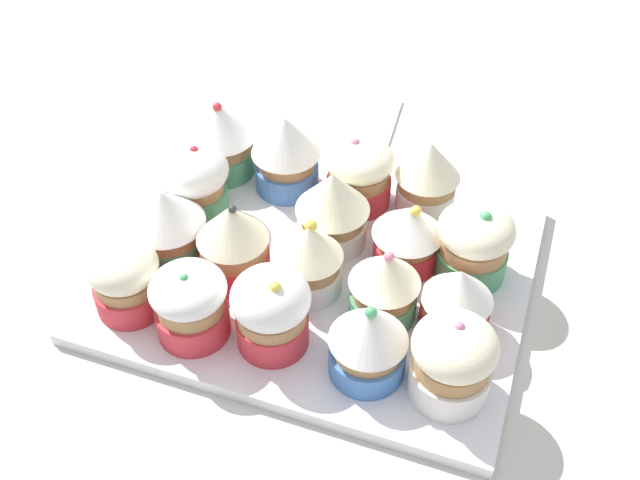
# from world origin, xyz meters

# --- Properties ---
(ground_plane) EXTENTS (1.80, 1.80, 0.03)m
(ground_plane) POSITION_xyz_m (0.00, 0.00, -0.01)
(ground_plane) COLOR beige
(baking_tray) EXTENTS (0.29, 0.35, 0.01)m
(baking_tray) POSITION_xyz_m (0.00, 0.00, 0.01)
(baking_tray) COLOR silver
(baking_tray) RESTS_ON ground_plane
(cupcake_0) EXTENTS (0.06, 0.06, 0.07)m
(cupcake_0) POSITION_xyz_m (-0.09, -0.13, 0.05)
(cupcake_0) COLOR white
(cupcake_0) RESTS_ON baking_tray
(cupcake_1) EXTENTS (0.06, 0.06, 0.07)m
(cupcake_1) POSITION_xyz_m (-0.03, -0.12, 0.05)
(cupcake_1) COLOR #D1333D
(cupcake_1) RESTS_ON baking_tray
(cupcake_2) EXTENTS (0.06, 0.06, 0.07)m
(cupcake_2) POSITION_xyz_m (0.03, -0.12, 0.05)
(cupcake_2) COLOR #4C9E6B
(cupcake_2) RESTS_ON baking_tray
(cupcake_3) EXTENTS (0.06, 0.06, 0.07)m
(cupcake_3) POSITION_xyz_m (-0.09, -0.07, 0.05)
(cupcake_3) COLOR #477AC6
(cupcake_3) RESTS_ON baking_tray
(cupcake_4) EXTENTS (0.06, 0.06, 0.07)m
(cupcake_4) POSITION_xyz_m (-0.04, -0.07, 0.05)
(cupcake_4) COLOR #4C9E6B
(cupcake_4) RESTS_ON baking_tray
(cupcake_5) EXTENTS (0.06, 0.06, 0.07)m
(cupcake_5) POSITION_xyz_m (0.03, -0.07, 0.04)
(cupcake_5) COLOR #D1333D
(cupcake_5) RESTS_ON baking_tray
(cupcake_6) EXTENTS (0.06, 0.06, 0.08)m
(cupcake_6) POSITION_xyz_m (0.10, -0.07, 0.05)
(cupcake_6) COLOR white
(cupcake_6) RESTS_ON baking_tray
(cupcake_7) EXTENTS (0.06, 0.06, 0.07)m
(cupcake_7) POSITION_xyz_m (-0.09, 0.01, 0.05)
(cupcake_7) COLOR #D1333D
(cupcake_7) RESTS_ON baking_tray
(cupcake_8) EXTENTS (0.06, 0.06, 0.07)m
(cupcake_8) POSITION_xyz_m (-0.03, 0.00, 0.05)
(cupcake_8) COLOR white
(cupcake_8) RESTS_ON baking_tray
(cupcake_9) EXTENTS (0.06, 0.06, 0.08)m
(cupcake_9) POSITION_xyz_m (0.03, 0.00, 0.05)
(cupcake_9) COLOR white
(cupcake_9) RESTS_ON baking_tray
(cupcake_10) EXTENTS (0.06, 0.06, 0.07)m
(cupcake_10) POSITION_xyz_m (0.09, -0.01, 0.05)
(cupcake_10) COLOR #D1333D
(cupcake_10) RESTS_ON baking_tray
(cupcake_11) EXTENTS (0.06, 0.06, 0.07)m
(cupcake_11) POSITION_xyz_m (-0.10, 0.07, 0.05)
(cupcake_11) COLOR #D1333D
(cupcake_11) RESTS_ON baking_tray
(cupcake_12) EXTENTS (0.06, 0.06, 0.08)m
(cupcake_12) POSITION_xyz_m (-0.03, 0.06, 0.05)
(cupcake_12) COLOR #D1333D
(cupcake_12) RESTS_ON baking_tray
(cupcake_13) EXTENTS (0.07, 0.07, 0.08)m
(cupcake_13) POSITION_xyz_m (0.09, 0.06, 0.05)
(cupcake_13) COLOR #477AC6
(cupcake_13) RESTS_ON baking_tray
(cupcake_14) EXTENTS (0.06, 0.06, 0.06)m
(cupcake_14) POSITION_xyz_m (-0.09, 0.13, 0.04)
(cupcake_14) COLOR #D1333D
(cupcake_14) RESTS_ON baking_tray
(cupcake_15) EXTENTS (0.07, 0.07, 0.07)m
(cupcake_15) POSITION_xyz_m (-0.03, 0.13, 0.05)
(cupcake_15) COLOR #4C9E6B
(cupcake_15) RESTS_ON baking_tray
(cupcake_16) EXTENTS (0.06, 0.06, 0.07)m
(cupcake_16) POSITION_xyz_m (0.03, 0.13, 0.05)
(cupcake_16) COLOR #4C9E6B
(cupcake_16) RESTS_ON baking_tray
(cupcake_17) EXTENTS (0.07, 0.07, 0.08)m
(cupcake_17) POSITION_xyz_m (0.09, 0.13, 0.05)
(cupcake_17) COLOR #4C9E6B
(cupcake_17) RESTS_ON baking_tray
(napkin) EXTENTS (0.13, 0.13, 0.01)m
(napkin) POSITION_xyz_m (0.22, 0.05, 0.00)
(napkin) COLOR white
(napkin) RESTS_ON ground_plane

